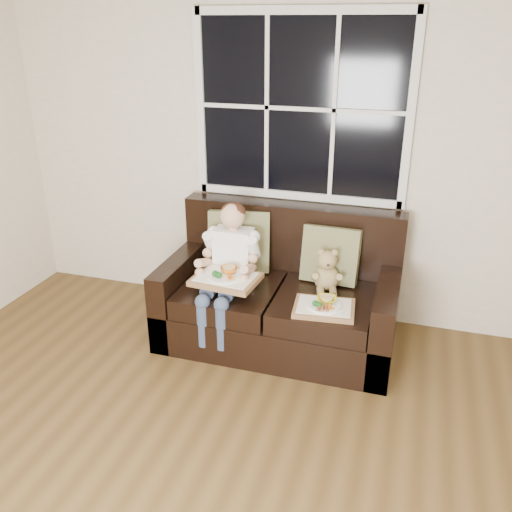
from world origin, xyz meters
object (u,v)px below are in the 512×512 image
(loveseat, at_px, (281,300))
(tray_right, at_px, (324,307))
(tray_left, at_px, (226,278))
(child, at_px, (229,259))
(teddy_bear, at_px, (326,273))

(loveseat, height_order, tray_right, loveseat)
(loveseat, xyz_separation_m, tray_right, (0.38, -0.31, 0.17))
(tray_left, distance_m, tray_right, 0.72)
(child, bearing_deg, tray_right, -14.55)
(loveseat, distance_m, tray_right, 0.52)
(teddy_bear, height_order, tray_left, teddy_bear)
(teddy_bear, bearing_deg, child, 177.00)
(loveseat, bearing_deg, teddy_bear, 0.53)
(loveseat, xyz_separation_m, tray_left, (-0.33, -0.28, 0.27))
(teddy_bear, bearing_deg, loveseat, 167.35)
(teddy_bear, distance_m, tray_right, 0.34)
(loveseat, height_order, tray_left, loveseat)
(child, distance_m, tray_right, 0.79)
(child, xyz_separation_m, tray_right, (0.74, -0.19, -0.18))
(loveseat, distance_m, child, 0.52)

